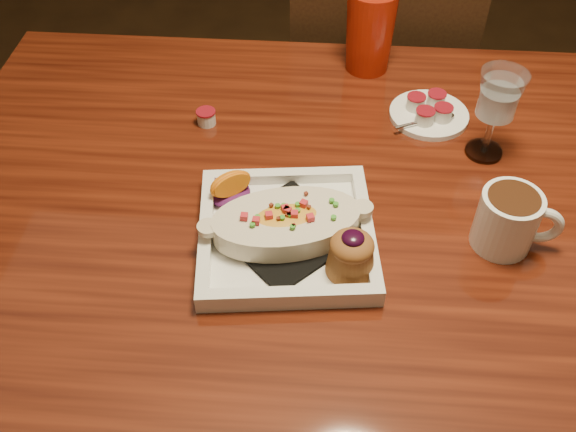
# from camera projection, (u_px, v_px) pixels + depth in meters

# --- Properties ---
(floor) EXTENTS (7.00, 7.00, 0.00)m
(floor) POSITION_uv_depth(u_px,v_px,m) (357.00, 423.00, 1.54)
(floor) COLOR black
(floor) RESTS_ON ground
(table) EXTENTS (1.50, 0.90, 0.75)m
(table) POSITION_uv_depth(u_px,v_px,m) (388.00, 242.00, 1.06)
(table) COLOR maroon
(table) RESTS_ON floor
(chair_far) EXTENTS (0.42, 0.42, 0.93)m
(chair_far) POSITION_uv_depth(u_px,v_px,m) (373.00, 93.00, 1.60)
(chair_far) COLOR black
(chair_far) RESTS_ON floor
(plate) EXTENTS (0.28, 0.28, 0.08)m
(plate) POSITION_uv_depth(u_px,v_px,m) (292.00, 230.00, 0.91)
(plate) COLOR white
(plate) RESTS_ON table
(coffee_mug) EXTENTS (0.12, 0.09, 0.09)m
(coffee_mug) POSITION_uv_depth(u_px,v_px,m) (509.00, 219.00, 0.90)
(coffee_mug) COLOR white
(coffee_mug) RESTS_ON table
(goblet) EXTENTS (0.07, 0.07, 0.16)m
(goblet) POSITION_uv_depth(u_px,v_px,m) (498.00, 100.00, 1.00)
(goblet) COLOR silver
(goblet) RESTS_ON table
(saucer) EXTENTS (0.14, 0.14, 0.09)m
(saucer) POSITION_uv_depth(u_px,v_px,m) (429.00, 113.00, 1.13)
(saucer) COLOR white
(saucer) RESTS_ON table
(creamer_loose) EXTENTS (0.03, 0.03, 0.03)m
(creamer_loose) POSITION_uv_depth(u_px,v_px,m) (206.00, 117.00, 1.12)
(creamer_loose) COLOR silver
(creamer_loose) RESTS_ON table
(red_tumbler) EXTENTS (0.10, 0.10, 0.16)m
(red_tumbler) POSITION_uv_depth(u_px,v_px,m) (370.00, 31.00, 1.19)
(red_tumbler) COLOR #AD1E0C
(red_tumbler) RESTS_ON table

